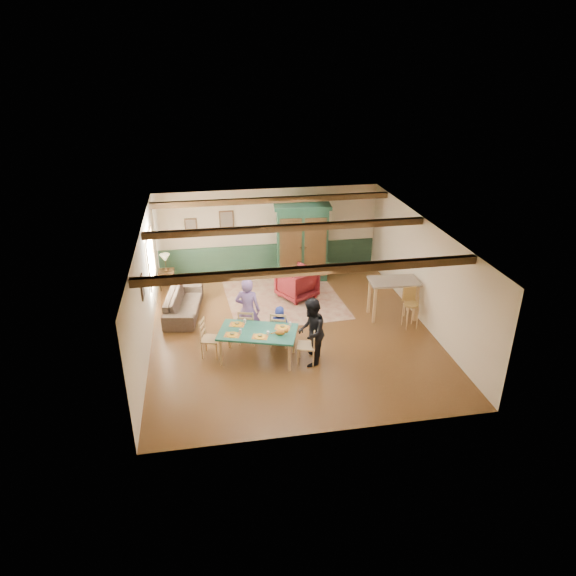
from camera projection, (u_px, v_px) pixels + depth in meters
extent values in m
plane|color=#4F2E16|center=(290.00, 329.00, 13.26)|extent=(8.00, 8.00, 0.00)
cube|color=beige|center=(268.00, 231.00, 16.27)|extent=(7.00, 0.02, 2.70)
cube|color=beige|center=(145.00, 292.00, 12.15)|extent=(0.02, 8.00, 2.70)
cube|color=beige|center=(424.00, 272.00, 13.24)|extent=(0.02, 8.00, 2.70)
cube|color=silver|center=(291.00, 229.00, 12.12)|extent=(7.00, 8.00, 0.02)
cube|color=#223E2B|center=(269.00, 257.00, 16.63)|extent=(6.95, 0.03, 0.90)
cube|color=black|center=(311.00, 270.00, 10.11)|extent=(6.95, 0.16, 0.16)
cube|color=black|center=(288.00, 228.00, 12.52)|extent=(6.95, 0.16, 0.16)
cube|color=black|center=(272.00, 200.00, 14.84)|extent=(6.95, 0.16, 0.16)
imported|color=#8360A5|center=(248.00, 310.00, 12.39)|extent=(0.71, 0.57, 1.68)
imported|color=black|center=(311.00, 332.00, 11.51)|extent=(0.82, 0.93, 1.61)
imported|color=navy|center=(280.00, 325.00, 12.44)|extent=(0.55, 0.44, 0.98)
cube|color=tan|center=(282.00, 295.00, 15.06)|extent=(3.43, 3.99, 0.01)
cube|color=#133121|center=(302.00, 243.00, 15.70)|extent=(1.75, 0.84, 2.39)
imported|color=#430D13|center=(297.00, 283.00, 14.80)|extent=(1.31, 1.32, 0.89)
imported|color=#3A2E24|center=(183.00, 303.00, 13.92)|extent=(1.10, 2.20, 0.62)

